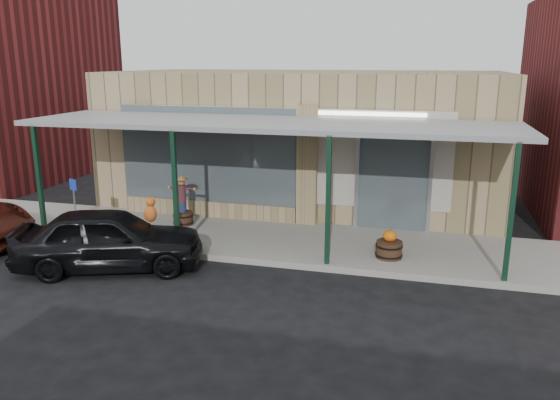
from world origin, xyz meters
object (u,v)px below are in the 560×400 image
(barrel_scarecrow, at_px, (183,208))
(handicap_sign, at_px, (74,198))
(parked_sedan, at_px, (110,239))
(barrel_pumpkin, at_px, (389,247))

(barrel_scarecrow, height_order, handicap_sign, handicap_sign)
(handicap_sign, distance_m, parked_sedan, 2.79)
(parked_sedan, bearing_deg, barrel_scarecrow, -26.06)
(barrel_pumpkin, bearing_deg, barrel_scarecrow, 168.10)
(barrel_pumpkin, height_order, handicap_sign, handicap_sign)
(barrel_pumpkin, relative_size, handicap_sign, 0.55)
(barrel_scarecrow, bearing_deg, parked_sedan, -90.35)
(handicap_sign, xyz_separation_m, parked_sedan, (2.11, -1.78, -0.36))
(barrel_scarecrow, bearing_deg, barrel_pumpkin, -6.05)
(parked_sedan, bearing_deg, barrel_pumpkin, -92.31)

